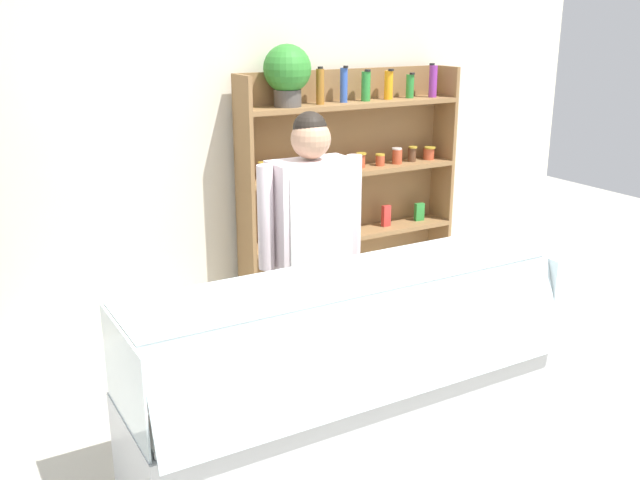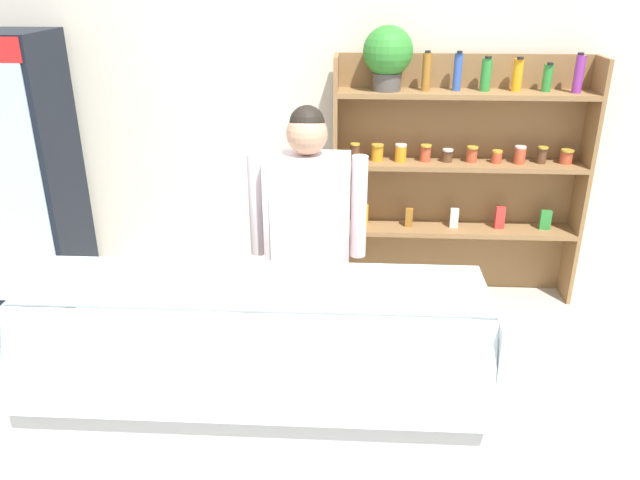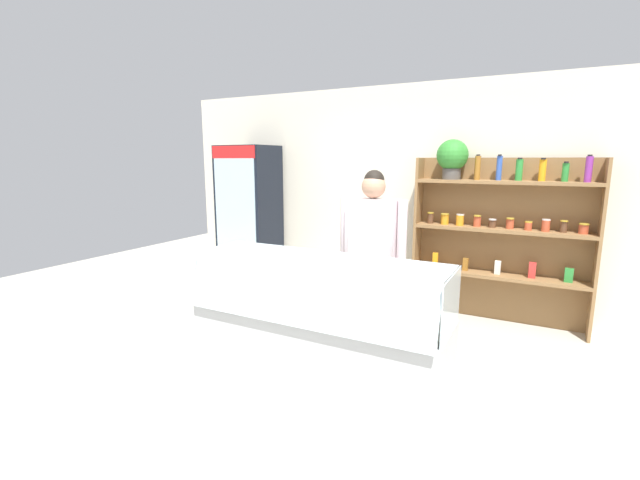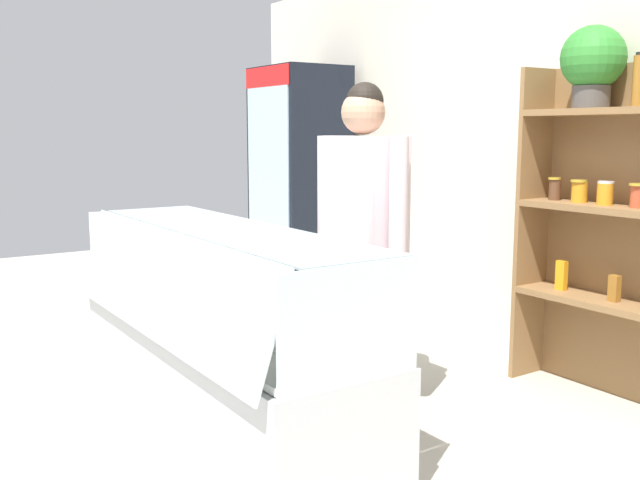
{
  "view_description": "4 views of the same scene",
  "coord_description": "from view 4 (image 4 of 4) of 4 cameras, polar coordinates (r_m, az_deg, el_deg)",
  "views": [
    {
      "loc": [
        -1.95,
        -2.66,
        2.21
      ],
      "look_at": [
        -0.02,
        0.67,
        1.0
      ],
      "focal_mm": 40.0,
      "sensor_mm": 36.0,
      "label": 1
    },
    {
      "loc": [
        0.22,
        -2.52,
        2.37
      ],
      "look_at": [
        0.04,
        0.67,
        0.98
      ],
      "focal_mm": 35.0,
      "sensor_mm": 36.0,
      "label": 2
    },
    {
      "loc": [
        1.4,
        -3.01,
        1.81
      ],
      "look_at": [
        -0.56,
        0.67,
        1.02
      ],
      "focal_mm": 24.0,
      "sensor_mm": 36.0,
      "label": 3
    },
    {
      "loc": [
        2.88,
        -1.45,
        1.47
      ],
      "look_at": [
        -0.46,
        0.77,
        0.86
      ],
      "focal_mm": 40.0,
      "sensor_mm": 36.0,
      "label": 4
    }
  ],
  "objects": [
    {
      "name": "ground_plane",
      "position": [
        3.54,
        -6.54,
        -15.9
      ],
      "size": [
        12.0,
        12.0,
        0.0
      ],
      "primitive_type": "plane",
      "color": "#B7B2A3"
    },
    {
      "name": "back_wall",
      "position": [
        4.65,
        18.24,
        6.78
      ],
      "size": [
        6.8,
        0.1,
        2.7
      ],
      "primitive_type": "cube",
      "color": "silver",
      "rests_on": "ground"
    },
    {
      "name": "drinks_fridge",
      "position": [
        6.05,
        -1.69,
        4.21
      ],
      "size": [
        0.73,
        0.61,
        2.0
      ],
      "color": "black",
      "rests_on": "ground"
    },
    {
      "name": "deli_display_case",
      "position": [
        3.64,
        -7.95,
        -9.95
      ],
      "size": [
        2.2,
        0.73,
        1.01
      ],
      "color": "silver",
      "rests_on": "ground"
    },
    {
      "name": "shop_clerk",
      "position": [
        3.67,
        3.34,
        1.72
      ],
      "size": [
        0.66,
        0.25,
        1.72
      ],
      "color": "#383D51",
      "rests_on": "ground"
    }
  ]
}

